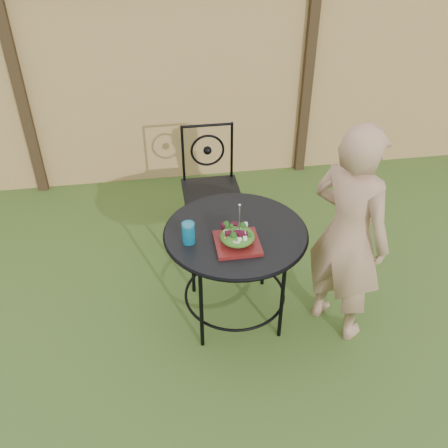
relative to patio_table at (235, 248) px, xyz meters
name	(u,v)px	position (x,y,z in m)	size (l,w,h in m)	color
ground	(200,338)	(-0.27, -0.20, -0.59)	(60.00, 60.00, 0.00)	#264716
fence	(169,86)	(-0.27, 1.99, 0.36)	(8.00, 0.12, 1.90)	tan
patio_table	(235,248)	(0.00, 0.00, 0.00)	(0.92, 0.92, 0.72)	black
patio_chair	(210,183)	(-0.03, 0.96, -0.08)	(0.46, 0.46, 0.95)	black
diner	(348,236)	(0.67, -0.20, 0.17)	(0.55, 0.36, 1.51)	#A87D60
salad_plate	(237,243)	(-0.02, -0.14, 0.15)	(0.27, 0.27, 0.02)	#510B15
salad	(237,236)	(-0.02, -0.14, 0.20)	(0.21, 0.21, 0.08)	#235614
fork	(239,219)	(-0.01, -0.14, 0.33)	(0.01, 0.01, 0.18)	silver
drinking_glass	(188,233)	(-0.30, -0.07, 0.21)	(0.08, 0.08, 0.14)	#0C6B91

